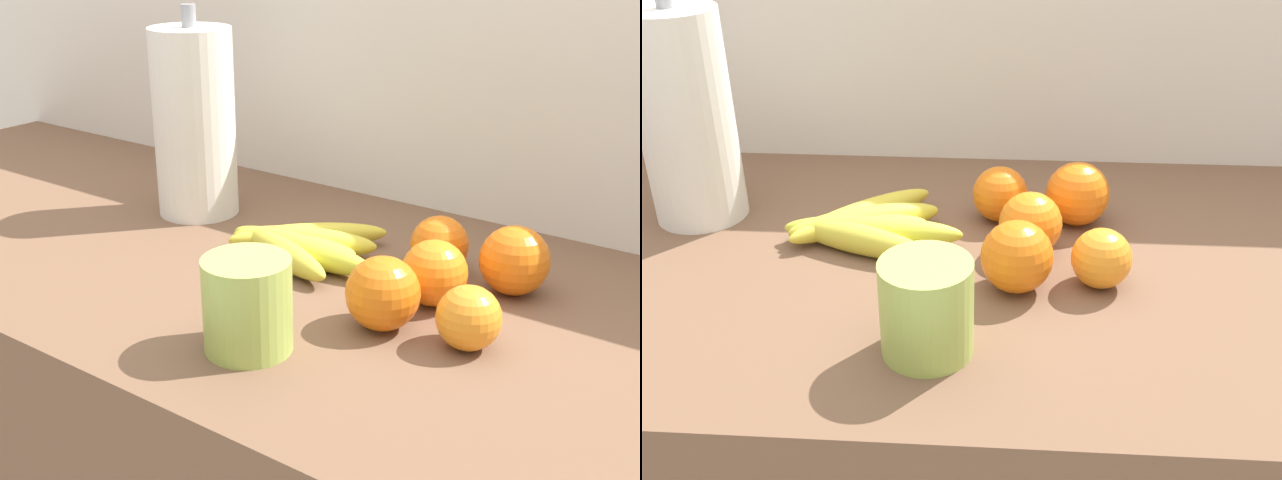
{
  "view_description": "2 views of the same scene",
  "coord_description": "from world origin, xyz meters",
  "views": [
    {
      "loc": [
        0.52,
        -0.73,
        1.32
      ],
      "look_at": [
        -0.02,
        0.02,
        0.95
      ],
      "focal_mm": 46.29,
      "sensor_mm": 36.0,
      "label": 1
    },
    {
      "loc": [
        0.11,
        -0.75,
        1.36
      ],
      "look_at": [
        0.06,
        -0.02,
        0.95
      ],
      "focal_mm": 41.74,
      "sensor_mm": 36.0,
      "label": 2
    }
  ],
  "objects": [
    {
      "name": "wall_back",
      "position": [
        0.0,
        0.33,
        0.65
      ],
      "size": [
        2.3,
        0.06,
        1.3
      ],
      "primitive_type": "cube",
      "color": "silver",
      "rests_on": "ground"
    },
    {
      "name": "banana_bunch",
      "position": [
        -0.06,
        0.04,
        0.93
      ],
      "size": [
        0.22,
        0.2,
        0.04
      ],
      "color": "gold",
      "rests_on": "counter"
    },
    {
      "name": "orange_far_right",
      "position": [
        0.14,
        0.02,
        0.95
      ],
      "size": [
        0.07,
        0.07,
        0.07
      ],
      "primitive_type": "sphere",
      "color": "orange",
      "rests_on": "counter"
    },
    {
      "name": "orange_right",
      "position": [
        0.21,
        -0.05,
        0.95
      ],
      "size": [
        0.07,
        0.07,
        0.07
      ],
      "primitive_type": "sphere",
      "color": "orange",
      "rests_on": "counter"
    },
    {
      "name": "orange_front",
      "position": [
        0.2,
        0.1,
        0.95
      ],
      "size": [
        0.08,
        0.08,
        0.08
      ],
      "primitive_type": "sphere",
      "color": "orange",
      "rests_on": "counter"
    },
    {
      "name": "orange_back_right",
      "position": [
        0.1,
        0.11,
        0.95
      ],
      "size": [
        0.07,
        0.07,
        0.07
      ],
      "primitive_type": "sphere",
      "color": "orange",
      "rests_on": "counter"
    },
    {
      "name": "orange_center",
      "position": [
        0.12,
        -0.06,
        0.95
      ],
      "size": [
        0.08,
        0.08,
        0.08
      ],
      "primitive_type": "sphere",
      "color": "orange",
      "rests_on": "counter"
    },
    {
      "name": "paper_towel_roll",
      "position": [
        -0.29,
        0.09,
        1.05
      ],
      "size": [
        0.11,
        0.11,
        0.29
      ],
      "color": "white",
      "rests_on": "counter"
    },
    {
      "name": "mug",
      "position": [
        0.04,
        -0.18,
        0.96
      ],
      "size": [
        0.09,
        0.09,
        0.1
      ],
      "primitive_type": "cylinder",
      "color": "#A3BF56",
      "rests_on": "counter"
    }
  ]
}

